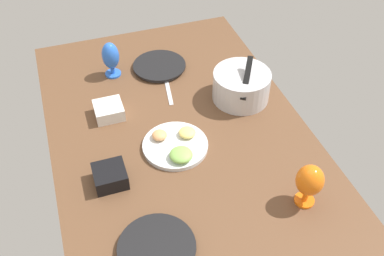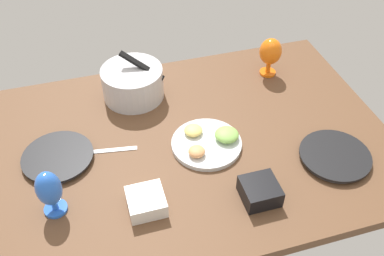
{
  "view_description": "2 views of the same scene",
  "coord_description": "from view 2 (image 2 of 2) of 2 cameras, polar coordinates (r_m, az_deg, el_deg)",
  "views": [
    {
      "loc": [
        128.14,
        -37.1,
        127.79
      ],
      "look_at": [
        6.49,
        3.94,
        5.31
      ],
      "focal_mm": 41.6,
      "sensor_mm": 36.0,
      "label": 1
    },
    {
      "loc": [
        -27.07,
        -110.07,
        114.59
      ],
      "look_at": [
        5.48,
        1.11,
        5.31
      ],
      "focal_mm": 40.27,
      "sensor_mm": 36.0,
      "label": 2
    }
  ],
  "objects": [
    {
      "name": "ground_plane",
      "position": [
        1.63,
        -1.74,
        -2.5
      ],
      "size": [
        160.0,
        104.0,
        4.0
      ],
      "primitive_type": "cube",
      "color": "brown"
    },
    {
      "name": "fork_by_left_plate",
      "position": [
        1.61,
        -10.48,
        -2.86
      ],
      "size": [
        18.06,
        4.52,
        0.6
      ],
      "primitive_type": "cube",
      "rotation": [
        0.0,
        0.0,
        -0.15
      ],
      "color": "silver",
      "rests_on": "ground_plane"
    },
    {
      "name": "fruit_platter",
      "position": [
        1.59,
        2.15,
        -1.83
      ],
      "size": [
        26.12,
        26.12,
        5.27
      ],
      "color": "silver",
      "rests_on": "ground_plane"
    },
    {
      "name": "hurricane_glass_orange",
      "position": [
        1.91,
        10.34,
        9.79
      ],
      "size": [
        9.65,
        9.65,
        17.49
      ],
      "color": "orange",
      "rests_on": "ground_plane"
    },
    {
      "name": "dinner_plate_right",
      "position": [
        1.63,
        18.39,
        -3.57
      ],
      "size": [
        25.54,
        25.54,
        2.29
      ],
      "color": "#4C4C51",
      "rests_on": "ground_plane"
    },
    {
      "name": "mixing_bowl",
      "position": [
        1.79,
        -7.86,
        6.06
      ],
      "size": [
        25.41,
        25.14,
        19.48
      ],
      "color": "silver",
      "rests_on": "ground_plane"
    },
    {
      "name": "square_bowl_white",
      "position": [
        1.4,
        -6.1,
        -9.6
      ],
      "size": [
        11.84,
        11.84,
        5.64
      ],
      "color": "white",
      "rests_on": "ground_plane"
    },
    {
      "name": "dinner_plate_left",
      "position": [
        1.62,
        -17.34,
        -3.72
      ],
      "size": [
        25.51,
        25.51,
        2.09
      ],
      "color": "#4C4C51",
      "rests_on": "ground_plane"
    },
    {
      "name": "hurricane_glass_blue",
      "position": [
        1.41,
        -18.39,
        -7.82
      ],
      "size": [
        7.98,
        7.98,
        17.43
      ],
      "color": "blue",
      "rests_on": "ground_plane"
    },
    {
      "name": "square_bowl_black",
      "position": [
        1.43,
        8.99,
        -8.17
      ],
      "size": [
        11.8,
        11.8,
        6.36
      ],
      "color": "black",
      "rests_on": "ground_plane"
    }
  ]
}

